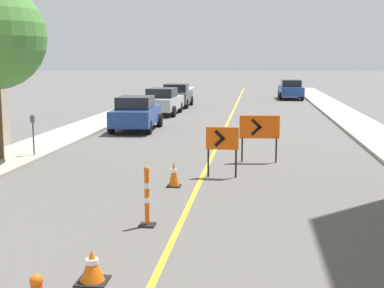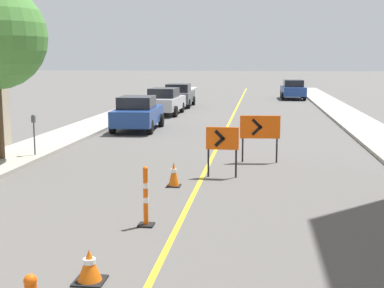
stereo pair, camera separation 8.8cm
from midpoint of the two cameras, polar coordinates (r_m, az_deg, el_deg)
lane_stripe at (r=28.92m, az=3.85°, el=2.52°), size 0.12×63.33×0.01m
sidewalk_left at (r=29.99m, az=-8.78°, el=2.78°), size 2.14×63.33×0.13m
sidewalk_right at (r=29.31m, az=16.78°, el=2.36°), size 2.14×63.33×0.13m
traffic_cone_second at (r=8.30m, az=-10.91°, el=-12.68°), size 0.46×0.46×0.51m
traffic_cone_third at (r=13.96m, az=-2.12°, el=-3.24°), size 0.35×0.35×0.66m
delineator_post_rear at (r=10.69m, az=-5.06°, el=-6.01°), size 0.31×0.31×1.21m
arrow_barricade_primary at (r=14.94m, az=3.07°, el=0.28°), size 0.92×0.09×1.42m
arrow_barricade_secondary at (r=17.20m, az=7.06°, el=1.62°), size 1.28×0.18×1.52m
parked_car_curb_near at (r=25.04m, az=-6.06°, el=3.30°), size 1.99×4.38×1.59m
parked_car_curb_mid at (r=31.94m, az=-3.24°, el=4.58°), size 1.98×4.37×1.59m
parked_car_curb_far at (r=37.21m, az=-1.71°, el=5.23°), size 1.94×4.33×1.59m
parked_car_opposite_side at (r=44.98m, az=10.43°, el=5.75°), size 1.95×4.36×1.59m
parking_meter_near_curb at (r=18.43m, az=-16.74°, el=1.81°), size 0.12×0.11×1.36m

